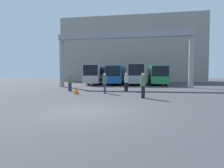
# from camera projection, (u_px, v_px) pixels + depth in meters

# --- Properties ---
(ground_plane) EXTENTS (200.00, 200.00, 0.00)m
(ground_plane) POSITION_uv_depth(u_px,v_px,m) (90.00, 111.00, 7.53)
(ground_plane) COLOR #38383D
(building_backdrop) EXTENTS (36.24, 12.00, 16.46)m
(building_backdrop) POSITION_uv_depth(u_px,v_px,m) (131.00, 52.00, 48.77)
(building_backdrop) COLOR gray
(building_backdrop) RESTS_ON ground
(overhead_gantry) EXTENTS (17.77, 0.80, 7.20)m
(overhead_gantry) POSITION_uv_depth(u_px,v_px,m) (123.00, 44.00, 23.02)
(overhead_gantry) COLOR gray
(overhead_gantry) RESTS_ON ground
(bus_slot_0) EXTENTS (2.55, 12.25, 3.29)m
(bus_slot_0) POSITION_uv_depth(u_px,v_px,m) (99.00, 74.00, 32.45)
(bus_slot_0) COLOR beige
(bus_slot_0) RESTS_ON ground
(bus_slot_1) EXTENTS (2.47, 10.06, 3.08)m
(bus_slot_1) POSITION_uv_depth(u_px,v_px,m) (117.00, 74.00, 30.86)
(bus_slot_1) COLOR #1959A5
(bus_slot_1) RESTS_ON ground
(bus_slot_2) EXTENTS (2.52, 11.29, 3.33)m
(bus_slot_2) POSITION_uv_depth(u_px,v_px,m) (137.00, 74.00, 30.94)
(bus_slot_2) COLOR #999EA5
(bus_slot_2) RESTS_ON ground
(bus_slot_3) EXTENTS (2.59, 10.13, 3.01)m
(bus_slot_3) POSITION_uv_depth(u_px,v_px,m) (157.00, 75.00, 29.86)
(bus_slot_3) COLOR #268C4C
(bus_slot_3) RESTS_ON ground
(pedestrian_mid_right) EXTENTS (0.35, 0.35, 1.69)m
(pedestrian_mid_right) POSITION_uv_depth(u_px,v_px,m) (70.00, 82.00, 17.33)
(pedestrian_mid_right) COLOR navy
(pedestrian_mid_right) RESTS_ON ground
(pedestrian_near_center) EXTENTS (0.36, 0.36, 1.72)m
(pedestrian_near_center) POSITION_uv_depth(u_px,v_px,m) (143.00, 85.00, 12.00)
(pedestrian_near_center) COLOR black
(pedestrian_near_center) RESTS_ON ground
(pedestrian_far_center) EXTENTS (0.38, 0.38, 1.81)m
(pedestrian_far_center) POSITION_uv_depth(u_px,v_px,m) (126.00, 82.00, 17.21)
(pedestrian_far_center) COLOR black
(pedestrian_far_center) RESTS_ON ground
(pedestrian_near_left) EXTENTS (0.36, 0.36, 1.75)m
(pedestrian_near_left) POSITION_uv_depth(u_px,v_px,m) (105.00, 83.00, 15.18)
(pedestrian_near_left) COLOR navy
(pedestrian_near_left) RESTS_ON ground
(traffic_cone) EXTENTS (0.43, 0.43, 0.67)m
(traffic_cone) POSITION_uv_depth(u_px,v_px,m) (76.00, 90.00, 14.54)
(traffic_cone) COLOR orange
(traffic_cone) RESTS_ON ground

